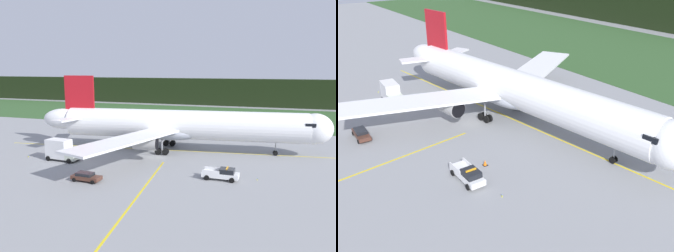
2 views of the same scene
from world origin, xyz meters
The scene contains 10 objects.
ground centered at (0.00, 0.00, 0.00)m, with size 320.00×320.00×0.00m, color gray.
taxiway_centerline_main centered at (3.33, 6.48, 0.00)m, with size 75.23×0.30×0.01m, color yellow.
taxiway_centerline_spur centered at (4.38, -17.98, 0.00)m, with size 31.28×0.30×0.01m, color yellow.
airliner centered at (2.76, 6.41, 5.18)m, with size 57.80×49.19×14.84m.
ops_pickup_truck centered at (13.74, -8.58, 0.90)m, with size 5.44×2.26×1.94m.
catering_truck centered at (-15.20, -7.07, 1.96)m, with size 6.34×3.09×3.97m.
staff_car centered at (-5.07, -15.51, 0.70)m, with size 4.52×2.06×1.30m.
apron_cone centered at (11.94, -5.05, 0.37)m, with size 0.60×0.60×0.75m.
taxiway_edge_light_east centered at (18.77, -7.22, 0.21)m, with size 0.12×0.12×0.38m.
taxiway_edge_light_west centered at (-22.51, -7.22, 0.23)m, with size 0.12×0.12×0.42m.
Camera 2 is at (46.93, -26.89, 25.00)m, focal length 40.18 mm.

